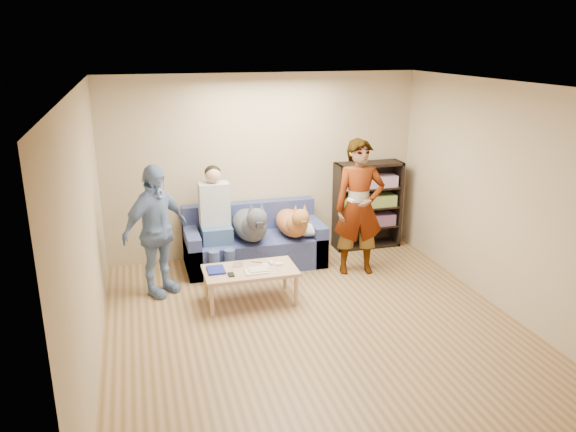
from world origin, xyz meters
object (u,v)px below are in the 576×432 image
object	(u,v)px
dog_gray	(251,224)
sofa	(254,244)
camera_silver	(238,264)
bookshelf	(367,203)
person_standing_right	(359,208)
person_seated	(216,217)
coffee_table	(250,273)
person_standing_left	(156,231)
notebook_blue	(216,270)
dog_tan	(293,223)

from	to	relation	value
dog_gray	sofa	bearing A→B (deg)	69.51
camera_silver	bookshelf	distance (m)	2.58
person_standing_right	bookshelf	world-z (taller)	person_standing_right
person_seated	bookshelf	distance (m)	2.36
camera_silver	person_seated	distance (m)	0.99
coffee_table	bookshelf	xyz separation A→B (m)	(2.10, 1.41, 0.31)
person_standing_right	person_standing_left	bearing A→B (deg)	-170.94
coffee_table	bookshelf	distance (m)	2.55
bookshelf	sofa	bearing A→B (deg)	-172.60
notebook_blue	bookshelf	distance (m)	2.85
person_standing_right	notebook_blue	xyz separation A→B (m)	(-1.99, -0.46, -0.48)
person_standing_right	person_seated	distance (m)	1.91
person_standing_left	camera_silver	bearing A→B (deg)	-62.31
person_standing_left	camera_silver	xyz separation A→B (m)	(0.92, -0.42, -0.37)
notebook_blue	bookshelf	size ratio (longest dim) A/B	0.20
person_seated	dog_tan	world-z (taller)	person_seated
person_seated	camera_silver	bearing A→B (deg)	-82.80
dog_gray	camera_silver	bearing A→B (deg)	-111.75
camera_silver	coffee_table	size ratio (longest dim) A/B	0.10
dog_tan	person_seated	bearing A→B (deg)	175.70
person_standing_left	dog_gray	world-z (taller)	person_standing_left
dog_gray	bookshelf	xyz separation A→B (m)	(1.88, 0.45, 0.03)
camera_silver	sofa	size ratio (longest dim) A/B	0.06
sofa	bookshelf	xyz separation A→B (m)	(1.80, 0.23, 0.40)
camera_silver	dog_tan	world-z (taller)	dog_tan
person_standing_right	sofa	world-z (taller)	person_standing_right
person_standing_right	coffee_table	world-z (taller)	person_standing_right
person_standing_left	dog_tan	xyz separation A→B (m)	(1.85, 0.44, -0.19)
camera_silver	sofa	bearing A→B (deg)	68.50
notebook_blue	dog_tan	bearing A→B (deg)	37.33
person_standing_left	dog_tan	distance (m)	1.91
person_standing_right	bookshelf	size ratio (longest dim) A/B	1.40
dog_tan	person_standing_left	bearing A→B (deg)	-166.73
camera_silver	bookshelf	size ratio (longest dim) A/B	0.08
person_standing_right	camera_silver	world-z (taller)	person_standing_right
person_standing_right	bookshelf	xyz separation A→B (m)	(0.51, 0.90, -0.23)
person_standing_right	person_standing_left	distance (m)	2.63
camera_silver	dog_tan	bearing A→B (deg)	42.53
dog_gray	coffee_table	bearing A→B (deg)	-102.68
person_standing_left	bookshelf	size ratio (longest dim) A/B	1.26
person_standing_left	camera_silver	distance (m)	1.08
person_standing_right	camera_silver	bearing A→B (deg)	-157.47
camera_silver	notebook_blue	bearing A→B (deg)	-165.96
person_standing_right	camera_silver	distance (m)	1.81
person_seated	sofa	bearing A→B (deg)	13.34
person_seated	coffee_table	xyz separation A→B (m)	(0.24, -1.05, -0.40)
person_standing_left	sofa	distance (m)	1.58
person_seated	person_standing_right	bearing A→B (deg)	-16.41
coffee_table	camera_silver	bearing A→B (deg)	135.00
sofa	bookshelf	bearing A→B (deg)	7.40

